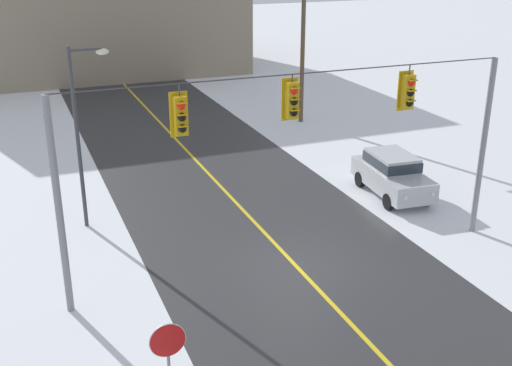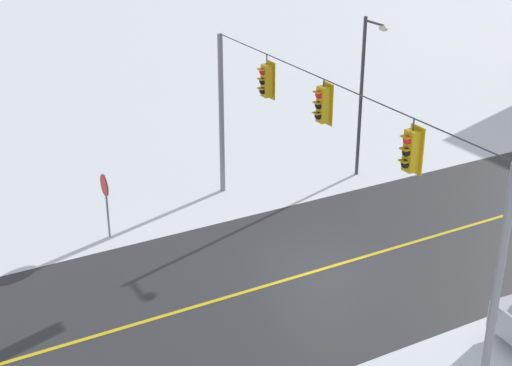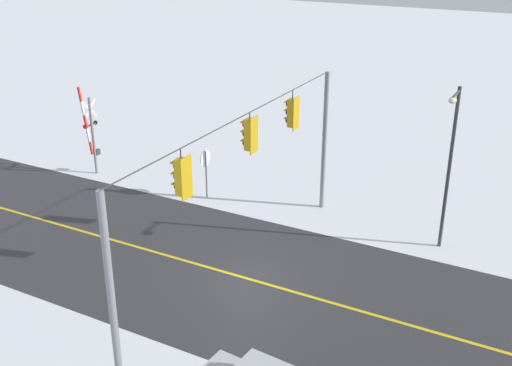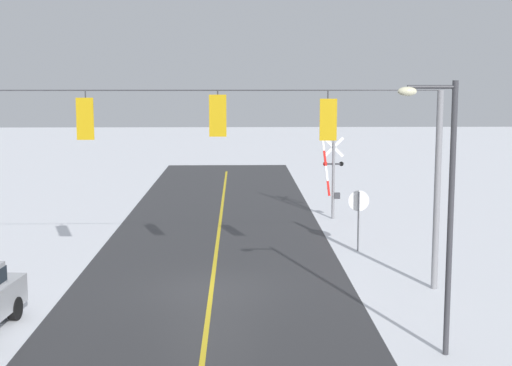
{
  "view_description": "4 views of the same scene",
  "coord_description": "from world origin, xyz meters",
  "px_view_note": "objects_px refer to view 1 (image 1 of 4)",
  "views": [
    {
      "loc": [
        -7.85,
        -16.25,
        9.83
      ],
      "look_at": [
        -1.6,
        -0.61,
        3.29
      ],
      "focal_mm": 44.46,
      "sensor_mm": 36.0,
      "label": 1
    },
    {
      "loc": [
        16.98,
        -11.73,
        12.12
      ],
      "look_at": [
        -1.9,
        -1.32,
        2.58
      ],
      "focal_mm": 52.2,
      "sensor_mm": 36.0,
      "label": 2
    },
    {
      "loc": [
        16.81,
        9.36,
        11.91
      ],
      "look_at": [
        -2.09,
        -0.75,
        2.85
      ],
      "focal_mm": 43.24,
      "sensor_mm": 36.0,
      "label": 3
    },
    {
      "loc": [
        -0.86,
        22.33,
        6.51
      ],
      "look_at": [
        -1.47,
        -3.14,
        2.94
      ],
      "focal_mm": 51.68,
      "sensor_mm": 36.0,
      "label": 4
    }
  ],
  "objects_px": {
    "stop_sign": "(168,350)",
    "utility_pole": "(303,49)",
    "streetlamp_near": "(82,121)",
    "parked_car_silver": "(392,173)"
  },
  "relations": [
    {
      "from": "stop_sign",
      "to": "utility_pole",
      "type": "relative_size",
      "value": 0.29
    },
    {
      "from": "streetlamp_near",
      "to": "parked_car_silver",
      "type": "bearing_deg",
      "value": -7.6
    },
    {
      "from": "streetlamp_near",
      "to": "utility_pole",
      "type": "xyz_separation_m",
      "value": [
        13.15,
        9.83,
        0.22
      ]
    },
    {
      "from": "streetlamp_near",
      "to": "utility_pole",
      "type": "relative_size",
      "value": 0.81
    },
    {
      "from": "stop_sign",
      "to": "utility_pole",
      "type": "xyz_separation_m",
      "value": [
        12.99,
        20.59,
        2.42
      ]
    },
    {
      "from": "parked_car_silver",
      "to": "streetlamp_near",
      "type": "bearing_deg",
      "value": 172.4
    },
    {
      "from": "parked_car_silver",
      "to": "utility_pole",
      "type": "distance_m",
      "value": 11.91
    },
    {
      "from": "utility_pole",
      "to": "parked_car_silver",
      "type": "bearing_deg",
      "value": -96.9
    },
    {
      "from": "utility_pole",
      "to": "stop_sign",
      "type": "bearing_deg",
      "value": -122.24
    },
    {
      "from": "stop_sign",
      "to": "parked_car_silver",
      "type": "bearing_deg",
      "value": 38.38
    }
  ]
}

